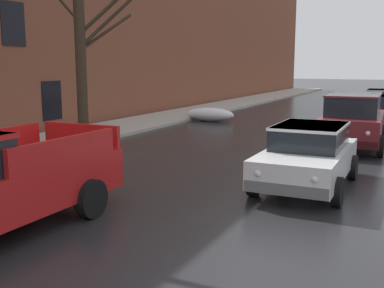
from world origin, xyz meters
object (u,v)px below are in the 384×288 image
bare_tree_mid_block (83,56)px  sedan_white_parked_kerbside_close (308,154)px  sedan_darkblue_parked_far_down_block (373,111)px  suv_maroon_parked_kerbside_mid (353,119)px  sedan_silver_queued_behind_truck (381,102)px

bare_tree_mid_block → sedan_white_parked_kerbside_close: 8.22m
sedan_darkblue_parked_far_down_block → suv_maroon_parked_kerbside_mid: bearing=-91.0°
sedan_darkblue_parked_far_down_block → sedan_silver_queued_behind_truck: same height
suv_maroon_parked_kerbside_mid → sedan_darkblue_parked_far_down_block: bearing=89.0°
sedan_darkblue_parked_far_down_block → sedan_silver_queued_behind_truck: (-0.09, 5.77, 0.00)m
bare_tree_mid_block → suv_maroon_parked_kerbside_mid: (7.94, 4.02, -2.07)m
suv_maroon_parked_kerbside_mid → sedan_white_parked_kerbside_close: bearing=-92.3°
sedan_white_parked_kerbside_close → sedan_darkblue_parked_far_down_block: 11.48m
bare_tree_mid_block → sedan_darkblue_parked_far_down_block: bearing=50.6°
sedan_white_parked_kerbside_close → suv_maroon_parked_kerbside_mid: (0.23, 5.69, 0.24)m
bare_tree_mid_block → sedan_silver_queued_behind_truck: bearing=63.0°
bare_tree_mid_block → suv_maroon_parked_kerbside_mid: bare_tree_mid_block is taller
bare_tree_mid_block → sedan_silver_queued_behind_truck: (7.95, 15.57, -2.30)m
suv_maroon_parked_kerbside_mid → sedan_darkblue_parked_far_down_block: 5.79m
bare_tree_mid_block → sedan_white_parked_kerbside_close: (7.71, -1.67, -2.30)m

